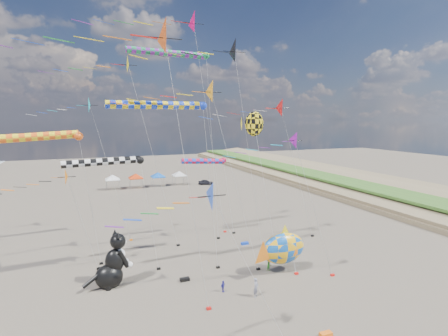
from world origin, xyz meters
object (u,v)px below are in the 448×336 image
at_px(child_green, 269,266).
at_px(child_blue, 223,286).
at_px(fish_inflatable, 283,248).
at_px(cat_inflatable, 112,259).
at_px(parked_car, 206,182).
at_px(person_adult, 256,287).

relative_size(child_green, child_blue, 1.01).
relative_size(fish_inflatable, child_blue, 6.13).
bearing_deg(child_green, fish_inflatable, -33.87).
bearing_deg(fish_inflatable, cat_inflatable, 168.34).
bearing_deg(child_green, parked_car, 78.46).
height_order(child_blue, parked_car, parked_car).
xyz_separation_m(cat_inflatable, parked_car, (24.50, 44.87, -2.00)).
relative_size(child_blue, parked_car, 0.30).
bearing_deg(person_adult, parked_car, 34.49).
distance_m(child_blue, parked_car, 52.09).
distance_m(cat_inflatable, person_adult, 13.38).
height_order(fish_inflatable, child_blue, fish_inflatable).
distance_m(cat_inflatable, parked_car, 51.16).
height_order(cat_inflatable, fish_inflatable, cat_inflatable).
bearing_deg(fish_inflatable, parked_car, 80.15).
bearing_deg(parked_car, cat_inflatable, 173.27).
distance_m(fish_inflatable, person_adult, 6.04).
xyz_separation_m(fish_inflatable, parked_car, (8.37, 48.20, -1.93)).
bearing_deg(fish_inflatable, person_adult, -144.10).
height_order(fish_inflatable, parked_car, fish_inflatable).
bearing_deg(parked_car, child_blue, -175.31).
distance_m(cat_inflatable, child_blue, 10.52).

